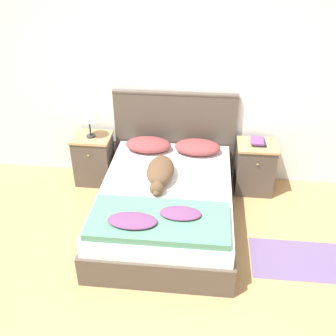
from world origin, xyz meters
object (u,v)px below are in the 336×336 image
pillow_left (148,145)px  table_lamp (89,115)px  pillow_right (198,147)px  dog (160,172)px  nightstand_right (255,167)px  bed (166,205)px  nightstand_left (94,159)px  book_stack (258,142)px

pillow_left → table_lamp: size_ratio=1.52×
pillow_right → dog: dog is taller
nightstand_right → bed: bearing=-142.4°
bed → pillow_left: (-0.30, 0.74, 0.33)m
nightstand_left → table_lamp: table_lamp is taller
book_stack → table_lamp: bearing=-179.0°
nightstand_right → table_lamp: table_lamp is taller
bed → nightstand_right: 1.26m
bed → table_lamp: table_lamp is taller
bed → pillow_left: size_ratio=3.54×
dog → table_lamp: table_lamp is taller
dog → book_stack: dog is taller
bed → nightstand_left: bearing=142.4°
nightstand_left → nightstand_right: size_ratio=1.00×
pillow_right → nightstand_right: bearing=2.0°
nightstand_right → book_stack: bearing=83.1°
nightstand_right → table_lamp: bearing=-179.6°
pillow_left → pillow_right: size_ratio=1.00×
nightstand_left → pillow_left: (0.70, -0.02, 0.25)m
nightstand_left → nightstand_right: (1.99, 0.00, 0.00)m
pillow_right → book_stack: book_stack is taller
pillow_left → book_stack: (1.29, 0.05, 0.09)m
book_stack → table_lamp: (-2.00, -0.03, 0.26)m
nightstand_left → dog: 1.16m
nightstand_left → book_stack: (2.00, 0.02, 0.34)m
nightstand_left → nightstand_right: same height
bed → pillow_left: 0.86m
dog → pillow_left: bearing=109.5°
nightstand_right → table_lamp: (-1.99, -0.01, 0.60)m
bed → pillow_left: bearing=111.7°
dog → table_lamp: 1.17m
dog → book_stack: size_ratio=3.33×
pillow_right → dog: 0.73m
nightstand_right → book_stack: (0.00, 0.02, 0.34)m
bed → pillow_left: pillow_left is taller
nightstand_right → dog: dog is taller
dog → table_lamp: size_ratio=2.10×
book_stack → nightstand_left: bearing=-179.4°
pillow_right → book_stack: size_ratio=2.41×
bed → dog: size_ratio=2.56×
pillow_left → book_stack: size_ratio=2.41×
bed → book_stack: book_stack is taller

